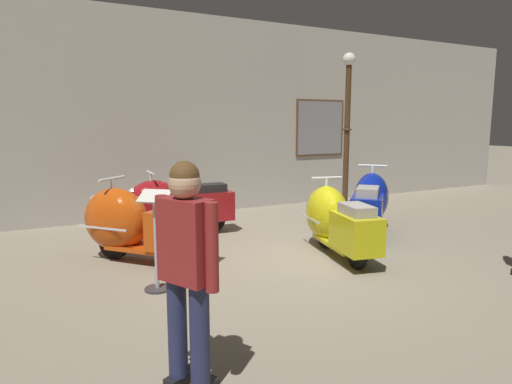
{
  "coord_description": "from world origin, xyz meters",
  "views": [
    {
      "loc": [
        -3.03,
        -4.77,
        1.79
      ],
      "look_at": [
        0.03,
        1.03,
        0.77
      ],
      "focal_mm": 31.48,
      "sensor_mm": 36.0,
      "label": 1
    }
  ],
  "objects": [
    {
      "name": "showroom_back_wall",
      "position": [
        -0.13,
        3.67,
        1.91
      ],
      "size": [
        18.0,
        0.63,
        3.83
      ],
      "color": "#ADA89E",
      "rests_on": "ground"
    },
    {
      "name": "lamppost",
      "position": [
        2.63,
        2.17,
        1.55
      ],
      "size": [
        0.28,
        0.28,
        3.1
      ],
      "color": "#472D19",
      "rests_on": "ground"
    },
    {
      "name": "scooter_2",
      "position": [
        0.74,
        0.05,
        0.47
      ],
      "size": [
        0.85,
        1.76,
        1.03
      ],
      "rotation": [
        0.0,
        0.0,
        1.34
      ],
      "color": "black",
      "rests_on": "ground"
    },
    {
      "name": "scooter_0",
      "position": [
        -1.78,
        0.96,
        0.5
      ],
      "size": [
        1.55,
        1.68,
        1.09
      ],
      "rotation": [
        0.0,
        0.0,
        2.28
      ],
      "color": "black",
      "rests_on": "ground"
    },
    {
      "name": "visitor_0",
      "position": [
        -2.12,
        -2.09,
        0.9
      ],
      "size": [
        0.35,
        0.48,
        1.56
      ],
      "rotation": [
        0.0,
        0.0,
        0.45
      ],
      "color": "black",
      "rests_on": "ground"
    },
    {
      "name": "ground_plane",
      "position": [
        0.0,
        0.0,
        0.0
      ],
      "size": [
        60.0,
        60.0,
        0.0
      ],
      "primitive_type": "plane",
      "color": "gray"
    },
    {
      "name": "scooter_1",
      "position": [
        -0.97,
        1.99,
        0.48
      ],
      "size": [
        1.74,
        0.6,
        1.05
      ],
      "rotation": [
        0.0,
        0.0,
        3.09
      ],
      "color": "black",
      "rests_on": "ground"
    },
    {
      "name": "info_stanchion",
      "position": [
        -1.81,
        -0.17,
        0.45
      ],
      "size": [
        0.39,
        0.38,
        1.09
      ],
      "color": "#333338",
      "rests_on": "ground"
    },
    {
      "name": "scooter_3",
      "position": [
        2.02,
        0.77,
        0.5
      ],
      "size": [
        1.63,
        1.61,
        1.09
      ],
      "rotation": [
        0.0,
        0.0,
        0.77
      ],
      "color": "black",
      "rests_on": "ground"
    }
  ]
}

